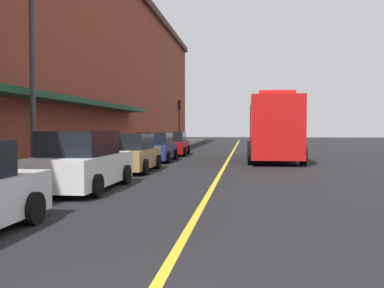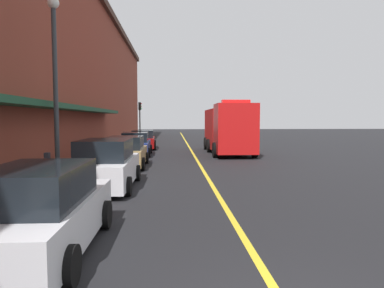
{
  "view_description": "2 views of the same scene",
  "coord_description": "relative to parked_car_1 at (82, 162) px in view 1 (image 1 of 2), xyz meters",
  "views": [
    {
      "loc": [
        1.06,
        -3.65,
        1.89
      ],
      "look_at": [
        -2.35,
        23.49,
        0.85
      ],
      "focal_mm": 40.75,
      "sensor_mm": 36.0,
      "label": 1
    },
    {
      "loc": [
        -1.5,
        -3.58,
        2.51
      ],
      "look_at": [
        -0.44,
        14.94,
        1.16
      ],
      "focal_mm": 32.29,
      "sensor_mm": 36.0,
      "label": 2
    }
  ],
  "objects": [
    {
      "name": "parked_car_2",
      "position": [
        -0.02,
        5.5,
        -0.07
      ],
      "size": [
        2.11,
        4.2,
        1.62
      ],
      "rotation": [
        0.0,
        0.0,
        1.57
      ],
      "color": "#A5844C",
      "rests_on": "ground"
    },
    {
      "name": "parked_car_4",
      "position": [
        -0.07,
        16.5,
        -0.08
      ],
      "size": [
        2.27,
        4.48,
        1.58
      ],
      "rotation": [
        0.0,
        0.0,
        1.61
      ],
      "color": "maroon",
      "rests_on": "ground"
    },
    {
      "name": "parking_meter_1",
      "position": [
        -1.46,
        -1.78,
        0.23
      ],
      "size": [
        0.14,
        0.18,
        1.33
      ],
      "color": "#4C4C51",
      "rests_on": "sidewalk_left"
    },
    {
      "name": "traffic_light_near",
      "position": [
        -1.4,
        28.29,
        2.32
      ],
      "size": [
        0.38,
        0.36,
        4.3
      ],
      "color": "#232326",
      "rests_on": "sidewalk_left"
    },
    {
      "name": "fire_truck",
      "position": [
        6.45,
        12.56,
        0.95
      ],
      "size": [
        2.91,
        8.59,
        3.73
      ],
      "rotation": [
        0.0,
        0.0,
        -1.57
      ],
      "color": "red",
      "rests_on": "ground"
    },
    {
      "name": "parked_car_3",
      "position": [
        -0.1,
        11.18,
        -0.08
      ],
      "size": [
        2.12,
        4.31,
        1.6
      ],
      "rotation": [
        0.0,
        0.0,
        1.59
      ],
      "color": "navy",
      "rests_on": "ground"
    },
    {
      "name": "lane_center_stripe",
      "position": [
        3.89,
        16.02,
        -0.83
      ],
      "size": [
        0.16,
        70.0,
        0.01
      ],
      "primitive_type": "cube",
      "color": "gold",
      "rests_on": "ground"
    },
    {
      "name": "street_lamp_left",
      "position": [
        -2.06,
        1.0,
        3.57
      ],
      "size": [
        0.44,
        0.44,
        6.94
      ],
      "color": "#33383D",
      "rests_on": "sidewalk_left"
    },
    {
      "name": "parking_meter_0",
      "position": [
        -1.46,
        3.22,
        0.23
      ],
      "size": [
        0.14,
        0.18,
        1.33
      ],
      "color": "#4C4C51",
      "rests_on": "sidewalk_left"
    },
    {
      "name": "brick_building_left",
      "position": [
        -8.69,
        15.02,
        5.57
      ],
      "size": [
        11.53,
        64.0,
        12.78
      ],
      "color": "brown",
      "rests_on": "ground"
    },
    {
      "name": "parked_car_1",
      "position": [
        0.0,
        0.0,
        0.0
      ],
      "size": [
        2.13,
        4.53,
        1.78
      ],
      "rotation": [
        0.0,
        0.0,
        1.56
      ],
      "color": "silver",
      "rests_on": "ground"
    },
    {
      "name": "parking_meter_2",
      "position": [
        -1.46,
        15.31,
        0.23
      ],
      "size": [
        0.14,
        0.18,
        1.33
      ],
      "color": "#4C4C51",
      "rests_on": "sidewalk_left"
    },
    {
      "name": "ground_plane",
      "position": [
        3.89,
        16.02,
        -0.83
      ],
      "size": [
        112.0,
        112.0,
        0.0
      ],
      "primitive_type": "plane",
      "color": "black"
    },
    {
      "name": "sidewalk_left",
      "position": [
        -2.31,
        16.02,
        -0.76
      ],
      "size": [
        2.4,
        70.0,
        0.15
      ],
      "primitive_type": "cube",
      "color": "gray",
      "rests_on": "ground"
    }
  ]
}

